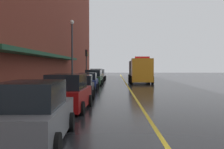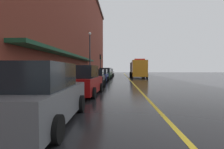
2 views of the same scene
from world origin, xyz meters
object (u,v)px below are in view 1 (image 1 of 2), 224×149
(utility_truck, at_px, (140,71))
(parked_car_2, at_px, (80,87))
(parked_car_5, at_px, (97,76))
(parked_car_6, at_px, (99,75))
(parking_meter_3, at_px, (85,75))
(parked_car_0, at_px, (34,114))
(parked_car_1, at_px, (68,94))
(parking_meter_2, at_px, (49,86))
(traffic_light_near, at_px, (86,59))
(parking_meter_0, at_px, (88,74))
(parked_car_4, at_px, (94,78))
(parking_meter_1, at_px, (54,85))
(parked_car_3, at_px, (88,82))
(street_lamp_left, at_px, (72,46))

(utility_truck, bearing_deg, parked_car_2, -19.31)
(parked_car_5, xyz_separation_m, parked_car_6, (0.01, 5.81, -0.06))
(utility_truck, relative_size, parking_meter_3, 6.39)
(parked_car_0, relative_size, parked_car_1, 1.03)
(parked_car_5, height_order, parked_car_6, parked_car_5)
(parking_meter_2, bearing_deg, traffic_light_near, 89.83)
(parked_car_6, distance_m, parking_meter_0, 4.24)
(parked_car_5, height_order, traffic_light_near, traffic_light_near)
(parking_meter_3, bearing_deg, parked_car_5, 56.66)
(parked_car_5, height_order, parking_meter_3, parked_car_5)
(parked_car_0, xyz_separation_m, traffic_light_near, (-1.43, 28.21, 2.31))
(parked_car_1, height_order, parking_meter_3, parked_car_1)
(parked_car_4, bearing_deg, parked_car_2, -178.50)
(parked_car_0, height_order, parked_car_6, parked_car_0)
(parking_meter_0, xyz_separation_m, traffic_light_near, (0.06, -3.02, 2.10))
(parked_car_4, bearing_deg, parking_meter_3, 22.62)
(traffic_light_near, bearing_deg, parking_meter_0, 91.17)
(parking_meter_2, relative_size, traffic_light_near, 0.31)
(parked_car_4, xyz_separation_m, parked_car_6, (-0.05, 11.51, -0.04))
(parked_car_4, relative_size, utility_truck, 0.52)
(parked_car_0, bearing_deg, parked_car_2, -1.32)
(parking_meter_1, distance_m, parking_meter_2, 1.36)
(parked_car_3, bearing_deg, parking_meter_3, 7.30)
(utility_truck, bearing_deg, parking_meter_1, -20.60)
(parking_meter_0, distance_m, parking_meter_3, 3.85)
(parked_car_4, bearing_deg, parked_car_0, -178.16)
(parked_car_1, xyz_separation_m, traffic_light_near, (-1.42, 22.52, 2.29))
(parked_car_0, height_order, parking_meter_3, parked_car_0)
(parked_car_3, relative_size, parking_meter_2, 3.23)
(parked_car_6, relative_size, parking_meter_3, 3.28)
(street_lamp_left, bearing_deg, parking_meter_3, 85.19)
(parked_car_1, distance_m, parking_meter_2, 2.55)
(parked_car_0, distance_m, parked_car_5, 29.43)
(parking_meter_2, distance_m, street_lamp_left, 12.95)
(parking_meter_3, height_order, traffic_light_near, traffic_light_near)
(parked_car_0, xyz_separation_m, parking_meter_1, (-1.50, 9.11, 0.21))
(parked_car_2, bearing_deg, parked_car_4, -2.38)
(parked_car_1, distance_m, parked_car_2, 5.89)
(parking_meter_1, distance_m, traffic_light_near, 19.21)
(parked_car_0, xyz_separation_m, parking_meter_3, (-1.50, 27.38, 0.21))
(parked_car_0, bearing_deg, utility_truck, -13.64)
(parked_car_6, xyz_separation_m, utility_truck, (5.94, -7.33, 0.82))
(parked_car_1, xyz_separation_m, parking_meter_1, (-1.49, 3.42, 0.20))
(parking_meter_1, height_order, street_lamp_left, street_lamp_left)
(parked_car_3, bearing_deg, parked_car_4, -1.15)
(parked_car_3, distance_m, parking_meter_1, 8.64)
(parked_car_1, distance_m, parked_car_5, 23.74)
(parked_car_5, bearing_deg, parked_car_2, 179.85)
(parking_meter_0, bearing_deg, parked_car_2, -85.99)
(parked_car_4, distance_m, parking_meter_0, 7.64)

